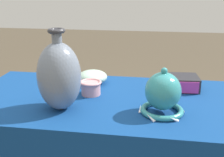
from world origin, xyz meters
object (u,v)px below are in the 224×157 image
object	(u,v)px
vase_dome_bell	(163,95)
cup_wide_rose	(91,87)
mosaic_tile_box	(180,83)
bowl_shallow_celadon	(93,77)
vase_tall_bulbous	(59,76)

from	to	relation	value
vase_dome_bell	cup_wide_rose	xyz separation A→B (m)	(-0.32, 0.15, -0.04)
mosaic_tile_box	bowl_shallow_celadon	world-z (taller)	bowl_shallow_celadon
vase_dome_bell	cup_wide_rose	world-z (taller)	vase_dome_bell
vase_tall_bulbous	cup_wide_rose	distance (m)	0.22
vase_tall_bulbous	bowl_shallow_celadon	size ratio (longest dim) A/B	2.18
vase_tall_bulbous	mosaic_tile_box	world-z (taller)	vase_tall_bulbous
cup_wide_rose	mosaic_tile_box	bearing A→B (deg)	17.61
vase_tall_bulbous	cup_wide_rose	xyz separation A→B (m)	(0.09, 0.17, -0.11)
vase_dome_bell	cup_wide_rose	size ratio (longest dim) A/B	1.91
vase_dome_bell	bowl_shallow_celadon	distance (m)	0.46
mosaic_tile_box	cup_wide_rose	distance (m)	0.43
mosaic_tile_box	cup_wide_rose	size ratio (longest dim) A/B	1.76
vase_dome_bell	mosaic_tile_box	world-z (taller)	vase_dome_bell
cup_wide_rose	bowl_shallow_celadon	bearing A→B (deg)	99.58
vase_tall_bulbous	vase_dome_bell	distance (m)	0.41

